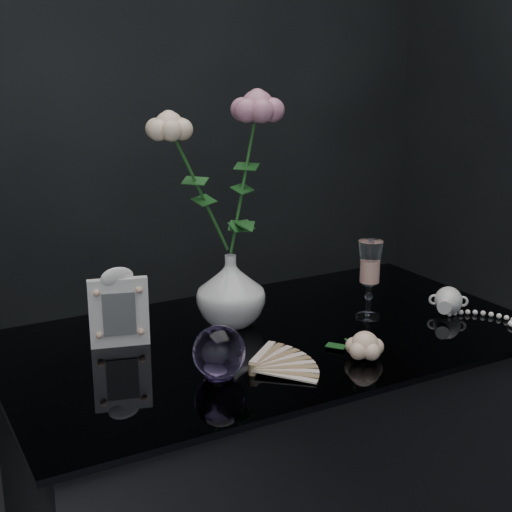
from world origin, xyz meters
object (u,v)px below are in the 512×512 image
wine_glass (369,280)px  pearl_jar (448,299)px  paperweight (219,352)px  vase (231,290)px  picture_frame (119,307)px  loose_rose (365,345)px

wine_glass → pearl_jar: bearing=-19.3°
wine_glass → paperweight: wine_glass is taller
vase → paperweight: size_ratio=1.60×
picture_frame → loose_rose: picture_frame is taller
vase → loose_rose: bearing=-64.1°
vase → loose_rose: size_ratio=0.95×
paperweight → picture_frame: bearing=115.9°
paperweight → loose_rose: bearing=-12.8°
vase → wine_glass: bearing=-21.4°
wine_glass → loose_rose: size_ratio=1.08×
picture_frame → paperweight: picture_frame is taller
paperweight → pearl_jar: size_ratio=0.43×
paperweight → pearl_jar: 0.57m
wine_glass → loose_rose: (-0.14, -0.17, -0.06)m
vase → wine_glass: size_ratio=0.88×
picture_frame → pearl_jar: 0.70m
wine_glass → picture_frame: (-0.51, 0.11, -0.01)m
loose_rose → vase: bearing=133.2°
vase → wine_glass: wine_glass is taller
paperweight → loose_rose: 0.27m
picture_frame → pearl_jar: size_ratio=0.73×
wine_glass → paperweight: bearing=-164.9°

